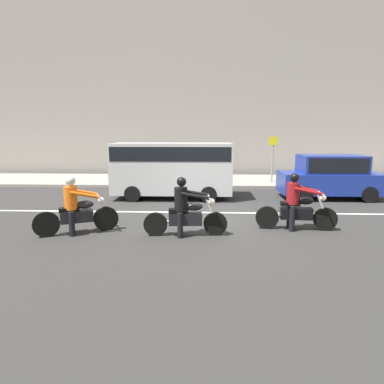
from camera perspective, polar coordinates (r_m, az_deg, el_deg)
ground_plane at (r=10.22m, az=2.00°, el=-4.88°), size 80.00×80.00×0.00m
sidewalk_slab at (r=18.06m, az=2.16°, el=2.04°), size 40.00×4.40×0.14m
building_facade at (r=21.56m, az=2.31°, el=19.87°), size 40.00×1.40×12.48m
lane_marking_stripe at (r=11.10m, az=2.88°, el=-3.64°), size 18.00×0.14×0.01m
motorcycle_with_rider_orange_stripe at (r=9.22m, az=-19.84°, el=-3.10°), size 2.05×1.08×1.57m
motorcycle_with_rider_crimson at (r=9.50m, az=17.93°, el=-2.51°), size 2.24×0.70×1.60m
motorcycle_with_rider_black_leather at (r=8.52m, az=-1.24°, el=-3.55°), size 2.22×0.70×1.57m
parked_van_silver at (r=13.45m, az=-3.49°, el=4.55°), size 4.85×1.96×2.28m
parked_hatchback_cobalt_blue at (r=14.50m, az=23.23°, el=2.60°), size 4.05×1.76×1.80m
street_sign_post at (r=17.35m, az=14.07°, el=6.48°), size 0.44×0.08×2.40m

